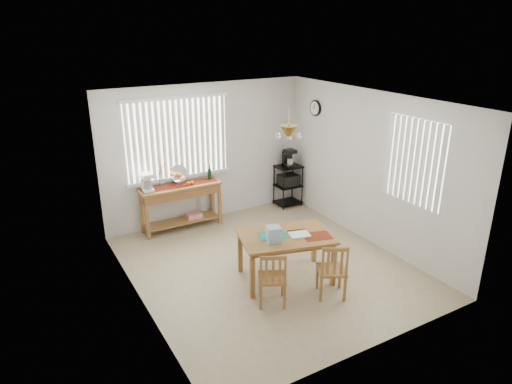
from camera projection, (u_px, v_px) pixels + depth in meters
ground at (268, 266)px, 7.19m from camera, size 4.00×4.50×0.01m
room_shell at (269, 163)px, 6.61m from camera, size 4.20×4.70×2.70m
sideboard at (181, 196)px, 8.31m from camera, size 1.49×0.42×0.84m
sideboard_items at (166, 180)px, 8.09m from camera, size 1.42×0.35×0.64m
wire_cart at (288, 182)px, 9.42m from camera, size 0.50×0.40×0.85m
cart_items at (288, 158)px, 9.25m from camera, size 0.20×0.24×0.35m
dining_table at (286, 240)px, 6.63m from camera, size 1.49×1.16×0.71m
table_items at (280, 234)px, 6.44m from camera, size 1.00×0.71×0.23m
chair_left at (272, 279)px, 6.09m from camera, size 0.50×0.50×0.80m
chair_right at (332, 271)px, 6.26m from camera, size 0.52×0.52×0.83m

